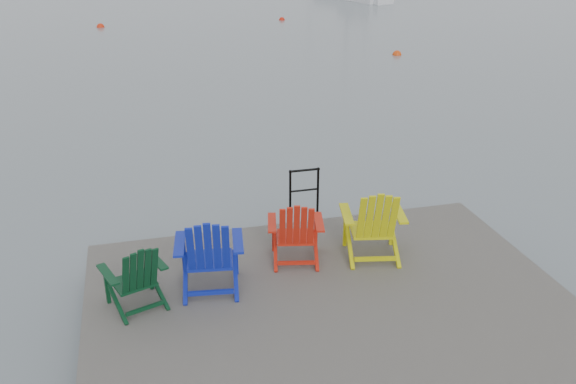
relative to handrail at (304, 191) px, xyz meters
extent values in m
plane|color=slate|center=(-0.25, -2.45, -1.04)|extent=(400.00, 400.00, 0.00)
cube|color=#302D2B|center=(-0.25, -2.45, -0.64)|extent=(6.00, 5.00, 0.20)
cylinder|color=black|center=(-2.95, -0.25, -1.34)|extent=(0.26, 0.26, 1.20)
cylinder|color=black|center=(-0.25, -0.25, -1.34)|extent=(0.26, 0.26, 1.20)
cylinder|color=black|center=(2.45, -0.25, -1.34)|extent=(0.26, 0.26, 1.20)
cylinder|color=black|center=(-0.22, 0.00, -0.09)|extent=(0.04, 0.04, 0.90)
cylinder|color=black|center=(0.22, 0.00, -0.09)|extent=(0.04, 0.04, 0.90)
cylinder|color=black|center=(0.00, 0.00, 0.34)|extent=(0.48, 0.04, 0.04)
cylinder|color=black|center=(0.00, 0.00, 0.01)|extent=(0.44, 0.03, 0.03)
cube|color=#093219|center=(-2.61, -1.59, -0.25)|extent=(0.59, 0.56, 0.04)
cube|color=#093219|center=(-2.94, -1.52, -0.29)|extent=(0.06, 0.06, 0.50)
cube|color=#093219|center=(-2.41, -1.33, -0.29)|extent=(0.06, 0.06, 0.50)
cube|color=#093219|center=(-2.89, -1.71, -0.03)|extent=(0.28, 0.55, 0.02)
cube|color=#093219|center=(-2.32, -1.51, -0.03)|extent=(0.28, 0.55, 0.02)
cube|color=#093219|center=(-2.52, -1.86, 0.05)|extent=(0.49, 0.36, 0.61)
cube|color=#0F1F9E|center=(-1.65, -1.40, -0.19)|extent=(0.64, 0.58, 0.04)
cube|color=#0F1F9E|center=(-1.96, -1.14, -0.24)|extent=(0.06, 0.06, 0.60)
cube|color=#0F1F9E|center=(-1.28, -1.23, -0.24)|extent=(0.06, 0.06, 0.60)
cube|color=#0F1F9E|center=(-2.01, -1.37, 0.08)|extent=(0.22, 0.67, 0.03)
cube|color=#0F1F9E|center=(-1.29, -1.47, 0.08)|extent=(0.22, 0.67, 0.03)
cube|color=#0F1F9E|center=(-1.70, -1.74, 0.17)|extent=(0.56, 0.35, 0.74)
cube|color=red|center=(-0.41, -1.00, -0.23)|extent=(0.59, 0.55, 0.04)
cube|color=red|center=(-0.66, -0.75, -0.27)|extent=(0.06, 0.06, 0.53)
cube|color=red|center=(-0.07, -0.88, -0.27)|extent=(0.06, 0.06, 0.53)
cube|color=red|center=(-0.73, -0.94, 0.01)|extent=(0.23, 0.59, 0.03)
cube|color=red|center=(-0.09, -1.08, 0.01)|extent=(0.23, 0.59, 0.03)
cube|color=red|center=(-0.47, -1.30, 0.09)|extent=(0.51, 0.34, 0.65)
cube|color=#C9C80B|center=(0.66, -1.14, -0.19)|extent=(0.67, 0.62, 0.04)
cube|color=#C9C80B|center=(0.37, -0.86, -0.24)|extent=(0.06, 0.06, 0.61)
cube|color=#C9C80B|center=(1.04, -1.00, -0.24)|extent=(0.06, 0.06, 0.61)
cube|color=#C9C80B|center=(0.30, -1.08, 0.08)|extent=(0.26, 0.67, 0.03)
cube|color=#C9C80B|center=(1.02, -1.23, 0.08)|extent=(0.26, 0.67, 0.03)
cube|color=#C9C80B|center=(0.59, -1.48, 0.17)|extent=(0.58, 0.38, 0.74)
sphere|color=#DB400C|center=(7.83, 14.14, -1.04)|extent=(0.36, 0.36, 0.36)
sphere|color=red|center=(-3.68, 24.24, -1.04)|extent=(0.39, 0.39, 0.39)
sphere|color=red|center=(5.67, 24.33, -1.04)|extent=(0.32, 0.32, 0.32)
camera|label=1|loc=(-2.37, -8.20, 3.77)|focal=38.00mm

